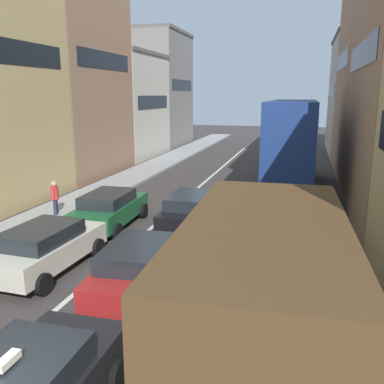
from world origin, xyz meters
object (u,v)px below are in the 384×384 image
removalist_box_truck (265,292)px  sedan_left_lane_third (110,208)px  bus_mid_queue_primary (292,141)px  wagon_left_lane_second (46,247)px  hatchback_centre_lane_third (191,210)px  pedestrian_mid_sidewalk (55,197)px  sedan_centre_lane_second (140,266)px  sedan_right_lane_behind_truck (279,232)px

removalist_box_truck → sedan_left_lane_third: bearing=38.5°
removalist_box_truck → bus_mid_queue_primary: 17.53m
wagon_left_lane_second → bus_mid_queue_primary: (6.87, 13.85, 2.03)m
hatchback_centre_lane_third → removalist_box_truck: bearing=-157.8°
removalist_box_truck → wagon_left_lane_second: bearing=60.3°
removalist_box_truck → pedestrian_mid_sidewalk: bearing=46.4°
removalist_box_truck → sedan_centre_lane_second: bearing=48.2°
sedan_left_lane_third → pedestrian_mid_sidewalk: size_ratio=2.62×
sedan_centre_lane_second → sedan_left_lane_third: bearing=29.5°
removalist_box_truck → sedan_centre_lane_second: removalist_box_truck is taller
bus_mid_queue_primary → sedan_right_lane_behind_truck: bearing=-179.7°
sedan_right_lane_behind_truck → wagon_left_lane_second: bearing=116.5°
pedestrian_mid_sidewalk → removalist_box_truck: bearing=119.6°
removalist_box_truck → sedan_right_lane_behind_truck: 7.08m
wagon_left_lane_second → sedan_right_lane_behind_truck: bearing=-61.8°
sedan_right_lane_behind_truck → pedestrian_mid_sidewalk: 10.12m
wagon_left_lane_second → sedan_left_lane_third: (-0.09, 4.63, 0.00)m
removalist_box_truck → sedan_right_lane_behind_truck: removalist_box_truck is taller
removalist_box_truck → sedan_left_lane_third: removalist_box_truck is taller
sedan_left_lane_third → pedestrian_mid_sidewalk: bearing=76.8°
sedan_right_lane_behind_truck → pedestrian_mid_sidewalk: bearing=79.8°
sedan_centre_lane_second → wagon_left_lane_second: size_ratio=1.01×
sedan_right_lane_behind_truck → pedestrian_mid_sidewalk: size_ratio=2.60×
wagon_left_lane_second → pedestrian_mid_sidewalk: (-3.05, 5.24, 0.15)m
hatchback_centre_lane_third → bus_mid_queue_primary: bearing=-23.7°
wagon_left_lane_second → bus_mid_queue_primary: 15.59m
removalist_box_truck → sedan_right_lane_behind_truck: size_ratio=1.80×
removalist_box_truck → pedestrian_mid_sidewalk: removalist_box_truck is taller
wagon_left_lane_second → sedan_centre_lane_second: bearing=-98.3°
sedan_centre_lane_second → sedan_right_lane_behind_truck: 5.29m
sedan_left_lane_third → pedestrian_mid_sidewalk: (-2.96, 0.61, 0.15)m
sedan_centre_lane_second → hatchback_centre_lane_third: (-0.13, 5.90, 0.00)m
bus_mid_queue_primary → hatchback_centre_lane_third: bearing=157.4°
hatchback_centre_lane_third → sedan_right_lane_behind_truck: size_ratio=1.00×
bus_mid_queue_primary → pedestrian_mid_sidewalk: bus_mid_queue_primary is taller
sedan_left_lane_third → bus_mid_queue_primary: 11.73m
wagon_left_lane_second → hatchback_centre_lane_third: (3.26, 5.26, 0.00)m
sedan_centre_lane_second → sedan_left_lane_third: 6.31m
sedan_centre_lane_second → sedan_right_lane_behind_truck: same height
hatchback_centre_lane_third → pedestrian_mid_sidewalk: (-6.30, -0.02, 0.15)m
wagon_left_lane_second → sedan_right_lane_behind_truck: size_ratio=1.01×
hatchback_centre_lane_third → sedan_right_lane_behind_truck: (3.63, -1.93, 0.00)m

